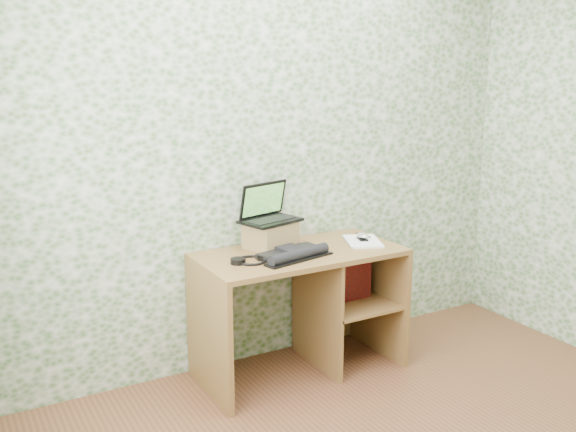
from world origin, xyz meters
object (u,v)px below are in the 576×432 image
laptop (268,212)px  desk (308,291)px  riser (271,235)px  notepad (363,241)px  keyboard (294,254)px

laptop → desk: bearing=-53.3°
riser → laptop: 0.14m
desk → notepad: (0.36, -0.05, 0.28)m
keyboard → notepad: (0.53, 0.07, -0.01)m
riser → laptop: laptop is taller
laptop → notepad: bearing=-35.1°
riser → laptop: (-0.00, 0.04, 0.13)m
desk → laptop: laptop is taller
desk → keyboard: keyboard is taller
riser → desk: bearing=-30.9°
desk → laptop: bearing=141.9°
desk → laptop: 0.54m
keyboard → laptop: bearing=83.4°
notepad → riser: bearing=-173.3°
desk → notepad: 0.46m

